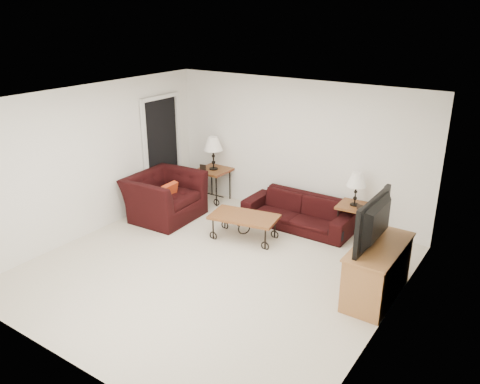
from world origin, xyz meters
name	(u,v)px	position (x,y,z in m)	size (l,w,h in m)	color
ground	(214,269)	(0.00, 0.00, 0.00)	(5.00, 5.00, 0.00)	beige
wall_back	(296,149)	(0.00, 2.50, 1.25)	(5.00, 0.02, 2.50)	white
wall_front	(60,264)	(0.00, -2.50, 1.25)	(5.00, 0.02, 2.50)	white
wall_left	(92,161)	(-2.50, 0.00, 1.25)	(0.02, 5.00, 2.50)	white
wall_right	(390,234)	(2.50, 0.00, 1.25)	(0.02, 5.00, 2.50)	white
ceiling	(210,100)	(0.00, 0.00, 2.50)	(5.00, 5.00, 0.00)	white
doorway	(162,151)	(-2.47, 1.65, 1.02)	(0.08, 0.94, 2.04)	black
sofa	(298,212)	(0.34, 2.02, 0.28)	(1.94, 0.76, 0.57)	black
side_table_left	(214,185)	(-1.64, 2.20, 0.33)	(0.60, 0.60, 0.65)	brown
side_table_right	(353,221)	(1.28, 2.20, 0.28)	(0.52, 0.52, 0.57)	brown
lamp_left	(213,153)	(-1.64, 2.20, 0.98)	(0.37, 0.37, 0.65)	black
lamp_right	(356,189)	(1.28, 2.20, 0.85)	(0.32, 0.32, 0.57)	black
photo_frame_left	(203,167)	(-1.79, 2.05, 0.71)	(0.13, 0.02, 0.11)	black
photo_frame_right	(360,207)	(1.43, 2.05, 0.61)	(0.11, 0.02, 0.09)	black
coffee_table	(244,227)	(-0.19, 1.10, 0.21)	(1.11, 0.60, 0.41)	brown
armchair	(165,196)	(-1.88, 1.02, 0.41)	(1.26, 1.10, 0.82)	black
throw_pillow	(169,193)	(-1.73, 0.97, 0.52)	(0.37, 0.10, 0.37)	#BE3B18
tv_stand	(377,271)	(2.23, 0.64, 0.38)	(0.52, 1.26, 0.76)	#A2633C
television	(381,222)	(2.21, 0.64, 1.08)	(1.13, 0.15, 0.65)	black
backpack	(339,229)	(1.20, 1.83, 0.25)	(0.38, 0.29, 0.49)	black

